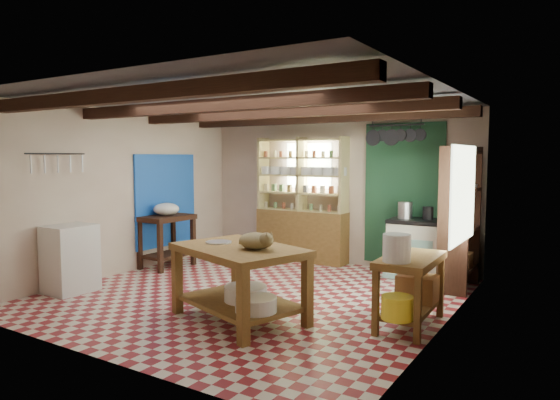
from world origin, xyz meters
The scene contains 30 objects.
floor centered at (0.00, 0.00, -0.01)m, with size 5.00×5.00×0.02m, color maroon.
ceiling centered at (0.00, 0.00, 2.60)m, with size 5.00×5.00×0.02m, color #47474C.
wall_back centered at (0.00, 2.50, 1.30)m, with size 5.00×0.04×2.60m, color beige.
wall_front centered at (0.00, -2.50, 1.30)m, with size 5.00×0.04×2.60m, color beige.
wall_left centered at (-2.50, 0.00, 1.30)m, with size 0.04×5.00×2.60m, color beige.
wall_right centered at (2.50, 0.00, 1.30)m, with size 0.04×5.00×2.60m, color beige.
ceiling_beams centered at (0.00, 0.00, 2.48)m, with size 5.00×3.80×0.15m, color black.
blue_wall_patch centered at (-2.47, 0.90, 1.10)m, with size 0.04×1.40×1.60m, color blue.
green_wall_patch centered at (1.25, 2.47, 1.25)m, with size 1.30×0.04×2.30m, color #1B442A.
window_back centered at (-0.50, 2.48, 1.70)m, with size 0.90×0.02×0.80m, color silver.
window_right centered at (2.48, 1.00, 1.40)m, with size 0.02×1.30×1.20m, color silver.
utensil_rail centered at (-2.44, -1.20, 1.78)m, with size 0.06×0.90×0.28m, color black.
pot_rack centered at (1.25, 2.05, 2.18)m, with size 0.86×0.12×0.36m, color black.
shelving_unit centered at (-0.55, 2.31, 1.10)m, with size 1.70×0.34×2.20m, color tan.
tall_rack centered at (2.28, 1.80, 1.00)m, with size 0.40×0.86×2.00m, color black.
work_table centered at (0.46, -0.92, 0.42)m, with size 1.49×1.00×0.85m, color brown.
stove centered at (1.64, 2.15, 0.45)m, with size 0.93×0.62×0.91m, color beige.
prep_table centered at (-2.20, 0.63, 0.44)m, with size 0.60×0.87×0.88m, color black.
white_cabinet centered at (-2.22, -1.20, 0.46)m, with size 0.52×0.62×0.93m, color silver.
right_counter centered at (2.18, -0.09, 0.39)m, with size 0.54×1.08×0.78m, color brown.
cat centered at (0.72, -0.95, 0.94)m, with size 0.41×0.31×0.18m, color #8B7B51.
steel_tray centered at (0.12, -0.85, 0.86)m, with size 0.30×0.30×0.02m, color #B8B7C0.
basin_large centered at (0.53, -0.88, 0.31)m, with size 0.49×0.49×0.17m, color silver.
basin_small centered at (0.86, -1.15, 0.30)m, with size 0.45×0.45×0.16m, color silver.
kettle_left centered at (1.39, 2.14, 1.03)m, with size 0.22×0.22×0.26m, color #B8B7C0.
kettle_right centered at (1.74, 2.15, 1.00)m, with size 0.16×0.16×0.20m, color black.
enamel_bowl centered at (-2.20, 0.63, 0.98)m, with size 0.43×0.43×0.21m, color silver.
white_bucket centered at (2.14, -0.44, 0.92)m, with size 0.29×0.29×0.29m, color silver.
wicker_basket centered at (2.17, 0.21, 0.36)m, with size 0.43×0.34×0.30m, color #A77143.
yellow_tub centered at (2.19, -0.54, 0.33)m, with size 0.33×0.33×0.24m, color yellow.
Camera 1 is at (3.81, -5.40, 1.86)m, focal length 32.00 mm.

